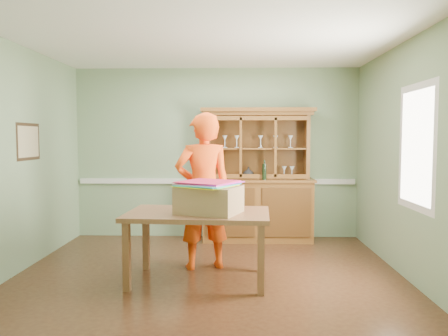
{
  "coord_description": "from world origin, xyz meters",
  "views": [
    {
      "loc": [
        0.33,
        -4.99,
        1.6
      ],
      "look_at": [
        0.17,
        0.4,
        1.22
      ],
      "focal_mm": 35.0,
      "sensor_mm": 36.0,
      "label": 1
    }
  ],
  "objects_px": {
    "cardboard_box": "(209,200)",
    "person": "(203,191)",
    "china_hutch": "(257,194)",
    "dining_table": "(198,220)"
  },
  "relations": [
    {
      "from": "china_hutch",
      "to": "dining_table",
      "type": "bearing_deg",
      "value": -110.61
    },
    {
      "from": "china_hutch",
      "to": "person",
      "type": "height_order",
      "value": "china_hutch"
    },
    {
      "from": "china_hutch",
      "to": "dining_table",
      "type": "height_order",
      "value": "china_hutch"
    },
    {
      "from": "china_hutch",
      "to": "person",
      "type": "relative_size",
      "value": 1.08
    },
    {
      "from": "dining_table",
      "to": "person",
      "type": "relative_size",
      "value": 0.85
    },
    {
      "from": "dining_table",
      "to": "cardboard_box",
      "type": "relative_size",
      "value": 2.54
    },
    {
      "from": "cardboard_box",
      "to": "person",
      "type": "relative_size",
      "value": 0.33
    },
    {
      "from": "china_hutch",
      "to": "dining_table",
      "type": "xyz_separation_m",
      "value": [
        -0.75,
        -1.99,
        -0.04
      ]
    },
    {
      "from": "dining_table",
      "to": "cardboard_box",
      "type": "height_order",
      "value": "cardboard_box"
    },
    {
      "from": "cardboard_box",
      "to": "person",
      "type": "xyz_separation_m",
      "value": [
        -0.11,
        0.57,
        0.02
      ]
    }
  ]
}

